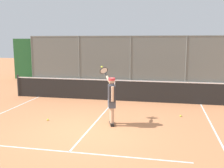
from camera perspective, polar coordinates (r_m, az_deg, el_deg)
ground_plane at (r=8.12m, az=-5.37°, el=-10.19°), size 60.00×60.00×0.00m
court_line_markings at (r=6.64m, az=-9.78°, el=-14.86°), size 7.58×10.55×0.01m
fence_backdrop at (r=17.68m, az=4.29°, el=5.10°), size 16.76×1.37×3.02m
tennis_net at (r=12.03m, az=0.59°, el=-1.26°), size 9.75×0.09×1.07m
tennis_player at (r=8.52m, az=-0.12°, el=-3.00°), size 0.76×1.19×1.83m
tennis_ball_near_baseline at (r=9.39m, az=-13.66°, el=-7.49°), size 0.07×0.07×0.07m
tennis_ball_by_sideline at (r=9.89m, az=14.56°, el=-6.66°), size 0.07×0.07×0.07m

